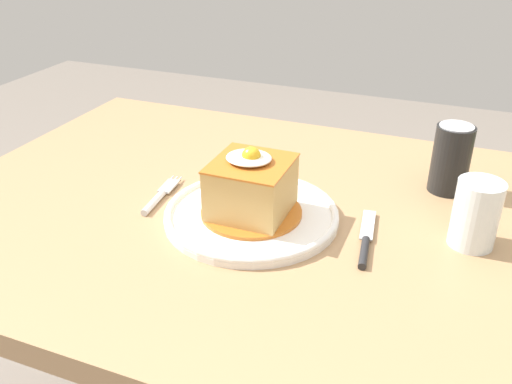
% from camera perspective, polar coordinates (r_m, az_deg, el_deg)
% --- Properties ---
extents(dining_table, '(1.26, 0.81, 0.76)m').
position_cam_1_polar(dining_table, '(0.99, 3.76, -8.14)').
color(dining_table, '#A87F56').
rests_on(dining_table, ground_plane).
extents(main_plate, '(0.29, 0.29, 0.02)m').
position_cam_1_polar(main_plate, '(0.90, -0.47, -2.29)').
color(main_plate, white).
rests_on(main_plate, dining_table).
extents(sandwich_meal, '(0.17, 0.17, 0.12)m').
position_cam_1_polar(sandwich_meal, '(0.88, -0.49, 0.42)').
color(sandwich_meal, '#C66B23').
rests_on(sandwich_meal, main_plate).
extents(fork, '(0.03, 0.14, 0.01)m').
position_cam_1_polar(fork, '(0.97, -10.03, -0.51)').
color(fork, silver).
rests_on(fork, dining_table).
extents(knife, '(0.04, 0.17, 0.01)m').
position_cam_1_polar(knife, '(0.85, 11.24, -5.29)').
color(knife, '#262628').
rests_on(knife, dining_table).
extents(soda_can, '(0.07, 0.07, 0.12)m').
position_cam_1_polar(soda_can, '(1.03, 19.53, 3.25)').
color(soda_can, black).
rests_on(soda_can, dining_table).
extents(drinking_glass, '(0.07, 0.07, 0.10)m').
position_cam_1_polar(drinking_glass, '(0.88, 21.71, -2.53)').
color(drinking_glass, '#3F2314').
rests_on(drinking_glass, dining_table).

